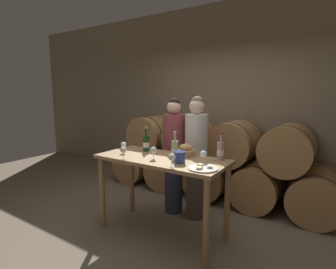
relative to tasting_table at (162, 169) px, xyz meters
name	(u,v)px	position (x,y,z in m)	size (l,w,h in m)	color
ground_plane	(162,233)	(0.00, 0.00, -0.80)	(10.00, 10.00, 0.00)	#726654
stone_wall_back	(227,98)	(0.00, 2.03, 0.80)	(10.00, 0.12, 3.20)	#7F705B
barrel_stack	(212,160)	(0.00, 1.47, -0.20)	(3.71, 0.89, 1.28)	#9E7042
tasting_table	(162,169)	(0.00, 0.00, 0.00)	(1.53, 0.68, 0.95)	#99754C
person_left	(174,155)	(-0.20, 0.60, 0.03)	(0.30, 0.30, 1.62)	#2D334C
person_right	(196,156)	(0.14, 0.60, 0.05)	(0.29, 0.29, 1.64)	#4C4238
wine_bottle_red	(146,143)	(-0.35, 0.16, 0.25)	(0.08, 0.08, 0.31)	#193819
wine_bottle_white	(175,149)	(0.15, 0.05, 0.25)	(0.08, 0.08, 0.31)	#ADBC7F
wine_bottle_rose	(221,151)	(0.61, 0.26, 0.25)	(0.08, 0.08, 0.31)	#BC8E93
blue_crock	(180,157)	(0.30, -0.09, 0.21)	(0.13, 0.13, 0.13)	navy
bread_basket	(186,151)	(0.19, 0.23, 0.20)	(0.22, 0.22, 0.14)	tan
cheese_plate	(203,168)	(0.61, -0.17, 0.15)	(0.29, 0.29, 0.04)	white
wine_glass_far_left	(124,145)	(-0.52, -0.07, 0.24)	(0.07, 0.07, 0.14)	white
wine_glass_left	(123,150)	(-0.33, -0.29, 0.24)	(0.07, 0.07, 0.14)	white
wine_glass_center	(153,150)	(-0.04, -0.11, 0.24)	(0.07, 0.07, 0.14)	white
wine_glass_right	(172,158)	(0.31, -0.27, 0.24)	(0.07, 0.07, 0.14)	white
wine_glass_far_right	(204,154)	(0.52, 0.02, 0.24)	(0.07, 0.07, 0.14)	white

